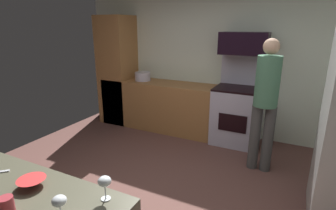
{
  "coord_description": "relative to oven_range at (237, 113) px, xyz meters",
  "views": [
    {
      "loc": [
        1.33,
        -2.25,
        1.92
      ],
      "look_at": [
        0.06,
        0.3,
        1.05
      ],
      "focal_mm": 28.03,
      "sensor_mm": 36.0,
      "label": 1
    }
  ],
  "objects": [
    {
      "name": "wine_glass_far",
      "position": [
        -0.23,
        -3.43,
        0.51
      ],
      "size": [
        0.08,
        0.08,
        0.16
      ],
      "color": "silver",
      "rests_on": "counter_island"
    },
    {
      "name": "person_cook",
      "position": [
        0.49,
        -0.75,
        0.49
      ],
      "size": [
        0.31,
        0.3,
        1.77
      ],
      "color": "#454545",
      "rests_on": "ground"
    },
    {
      "name": "cabinet_column",
      "position": [
        -2.42,
        0.01,
        0.54
      ],
      "size": [
        0.6,
        0.6,
        2.1
      ],
      "primitive_type": "cube",
      "color": "#9C6639",
      "rests_on": "ground"
    },
    {
      "name": "ground_plane",
      "position": [
        -0.52,
        -1.97,
        -0.52
      ],
      "size": [
        5.2,
        4.8,
        0.02
      ],
      "primitive_type": "cube",
      "color": "brown"
    },
    {
      "name": "stock_pot",
      "position": [
        -1.84,
        0.01,
        0.47
      ],
      "size": [
        0.3,
        0.3,
        0.16
      ],
      "primitive_type": "cylinder",
      "color": "#BDB5C9",
      "rests_on": "lower_cabinet_run"
    },
    {
      "name": "wall_back",
      "position": [
        -0.52,
        0.37,
        0.79
      ],
      "size": [
        5.2,
        0.12,
        2.6
      ],
      "primitive_type": "cube",
      "color": "silver",
      "rests_on": "ground"
    },
    {
      "name": "mixing_bowl_small",
      "position": [
        -0.66,
        -3.28,
        0.42
      ],
      "size": [
        0.18,
        0.18,
        0.05
      ],
      "primitive_type": "cone",
      "rotation": [
        3.14,
        0.0,
        0.0
      ],
      "color": "red",
      "rests_on": "counter_island"
    },
    {
      "name": "microwave",
      "position": [
        -0.0,
        0.09,
        1.13
      ],
      "size": [
        0.74,
        0.38,
        0.34
      ],
      "primitive_type": "cube",
      "color": "black",
      "rests_on": "oven_range"
    },
    {
      "name": "mug_coffee",
      "position": [
        -0.56,
        -3.51,
        0.44
      ],
      "size": [
        0.08,
        0.08,
        0.1
      ],
      "primitive_type": "cylinder",
      "color": "#A03038",
      "rests_on": "counter_island"
    },
    {
      "name": "wine_glass_mid",
      "position": [
        -0.14,
        -3.17,
        0.51
      ],
      "size": [
        0.08,
        0.08,
        0.16
      ],
      "color": "silver",
      "rests_on": "counter_island"
    },
    {
      "name": "lower_cabinet_run",
      "position": [
        -1.42,
        0.01,
        -0.06
      ],
      "size": [
        2.4,
        0.6,
        0.9
      ],
      "primitive_type": "cube",
      "color": "#9C6639",
      "rests_on": "ground"
    },
    {
      "name": "oven_range",
      "position": [
        0.0,
        0.0,
        0.0
      ],
      "size": [
        0.76,
        0.65,
        1.47
      ],
      "color": "#B6B0C7",
      "rests_on": "ground"
    }
  ]
}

